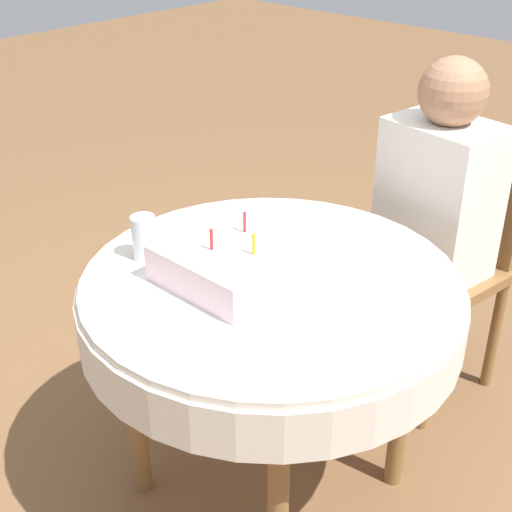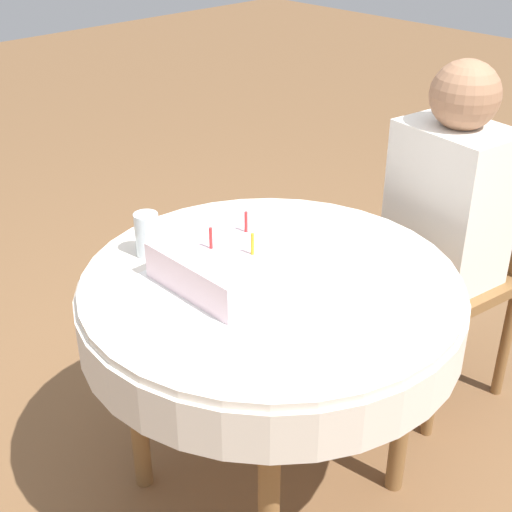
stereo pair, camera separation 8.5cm
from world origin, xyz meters
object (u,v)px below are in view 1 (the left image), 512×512
object	(u,v)px
person	(433,205)
birthday_cake	(233,261)
chair	(443,255)
drinking_glass	(144,237)

from	to	relation	value
person	birthday_cake	bearing A→B (deg)	-90.02
chair	birthday_cake	distance (m)	0.89
birthday_cake	person	bearing A→B (deg)	81.48
person	drinking_glass	world-z (taller)	person
person	drinking_glass	xyz separation A→B (m)	(-0.35, -0.83, 0.08)
chair	drinking_glass	xyz separation A→B (m)	(-0.36, -0.92, 0.29)
chair	person	distance (m)	0.22
person	drinking_glass	distance (m)	0.91
chair	birthday_cake	xyz separation A→B (m)	(-0.13, -0.84, 0.28)
birthday_cake	chair	bearing A→B (deg)	81.48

